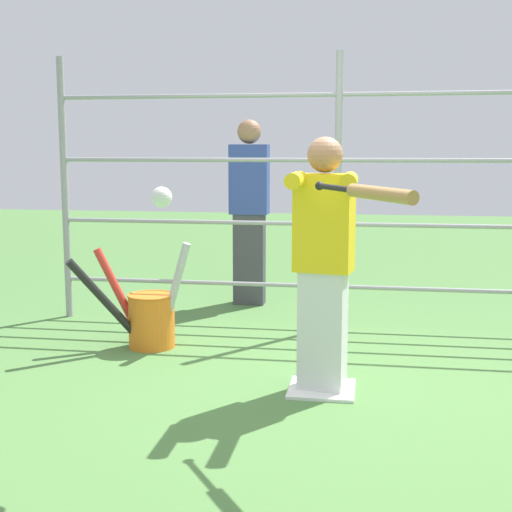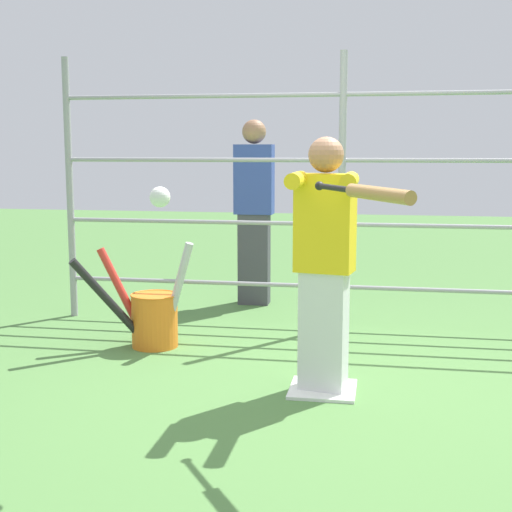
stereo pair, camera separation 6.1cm
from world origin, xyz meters
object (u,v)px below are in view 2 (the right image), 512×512
at_px(bat_bucket, 152,316).
at_px(baseball_bat_swinging, 371,193).
at_px(softball_in_flight, 160,197).
at_px(batter, 324,257).
at_px(bystander_behind_fence, 254,209).

bearing_deg(bat_bucket, baseball_bat_swinging, 135.59).
bearing_deg(bat_bucket, softball_in_flight, 110.18).
distance_m(softball_in_flight, bat_bucket, 2.14).
relative_size(baseball_bat_swinging, bat_bucket, 0.85).
relative_size(batter, bystander_behind_fence, 0.89).
bearing_deg(batter, softball_in_flight, 55.94).
xyz_separation_m(baseball_bat_swinging, softball_in_flight, (0.95, 0.20, -0.02)).
xyz_separation_m(batter, baseball_bat_swinging, (-0.27, 0.80, 0.43)).
height_order(batter, baseball_bat_swinging, batter).
bearing_deg(softball_in_flight, batter, -124.06).
bearing_deg(baseball_bat_swinging, bat_bucket, -44.41).
height_order(softball_in_flight, bystander_behind_fence, bystander_behind_fence).
relative_size(batter, baseball_bat_swinging, 2.15).
distance_m(baseball_bat_swinging, softball_in_flight, 0.98).
distance_m(batter, bystander_behind_fence, 2.54).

